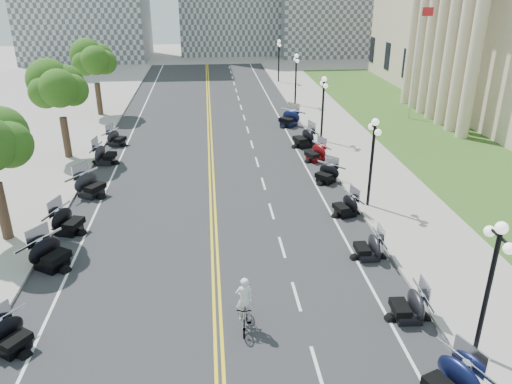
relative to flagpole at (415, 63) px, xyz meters
name	(u,v)px	position (x,y,z in m)	size (l,w,h in m)	color
ground	(215,251)	(-18.00, -22.00, -5.00)	(160.00, 160.00, 0.00)	gray
road	(211,174)	(-18.00, -12.00, -5.00)	(16.00, 90.00, 0.01)	#333335
centerline_yellow_a	(210,174)	(-18.12, -12.00, -4.99)	(0.12, 90.00, 0.00)	yellow
centerline_yellow_b	(213,174)	(-17.88, -12.00, -4.99)	(0.12, 90.00, 0.00)	yellow
edge_line_north	(308,170)	(-11.60, -12.00, -4.99)	(0.12, 90.00, 0.00)	white
edge_line_south	(112,177)	(-24.40, -12.00, -4.99)	(0.12, 90.00, 0.00)	white
lane_dash_4	(317,367)	(-14.80, -30.00, -4.99)	(0.12, 2.00, 0.00)	white
lane_dash_5	(296,296)	(-14.80, -26.00, -4.99)	(0.12, 2.00, 0.00)	white
lane_dash_6	(282,247)	(-14.80, -22.00, -4.99)	(0.12, 2.00, 0.00)	white
lane_dash_7	(271,211)	(-14.80, -18.00, -4.99)	(0.12, 2.00, 0.00)	white
lane_dash_8	(263,184)	(-14.80, -14.00, -4.99)	(0.12, 2.00, 0.00)	white
lane_dash_9	(257,162)	(-14.80, -10.00, -4.99)	(0.12, 2.00, 0.00)	white
lane_dash_10	(252,144)	(-14.80, -6.00, -4.99)	(0.12, 2.00, 0.00)	white
lane_dash_11	(248,130)	(-14.80, -2.00, -4.99)	(0.12, 2.00, 0.00)	white
lane_dash_12	(244,118)	(-14.80, 2.00, -4.99)	(0.12, 2.00, 0.00)	white
lane_dash_13	(241,107)	(-14.80, 6.00, -4.99)	(0.12, 2.00, 0.00)	white
lane_dash_14	(238,98)	(-14.80, 10.00, -4.99)	(0.12, 2.00, 0.00)	white
lane_dash_15	(236,90)	(-14.80, 14.00, -4.99)	(0.12, 2.00, 0.00)	white
lane_dash_16	(234,84)	(-14.80, 18.00, -4.99)	(0.12, 2.00, 0.00)	white
lane_dash_17	(232,78)	(-14.80, 22.00, -4.99)	(0.12, 2.00, 0.00)	white
lane_dash_18	(231,72)	(-14.80, 26.00, -4.99)	(0.12, 2.00, 0.00)	white
lane_dash_19	(229,67)	(-14.80, 30.00, -4.99)	(0.12, 2.00, 0.00)	white
sidewalk_north	(368,167)	(-7.50, -12.00, -4.92)	(5.00, 90.00, 0.15)	#9E9991
sidewalk_south	(46,179)	(-28.50, -12.00, -4.92)	(5.00, 90.00, 0.15)	#9E9991
lawn	(421,131)	(-0.50, -4.00, -4.95)	(9.00, 60.00, 0.10)	#356023
street_lamp_1	(488,292)	(-9.40, -30.00, -2.40)	(0.50, 1.20, 4.90)	black
street_lamp_2	(371,164)	(-9.40, -18.00, -2.40)	(0.50, 1.20, 4.90)	black
street_lamp_3	(323,110)	(-9.40, -6.00, -2.40)	(0.50, 1.20, 4.90)	black
street_lamp_4	(296,80)	(-9.40, 6.00, -2.40)	(0.50, 1.20, 4.90)	black
street_lamp_5	(279,61)	(-9.40, 18.00, -2.40)	(0.50, 1.20, 4.90)	black
flagpole	(415,63)	(0.00, 0.00, 0.00)	(1.10, 0.20, 10.00)	silver
tree_3	(59,92)	(-28.00, -8.00, -0.25)	(4.80, 4.80, 9.20)	#235619
tree_4	(95,64)	(-28.00, 4.00, -0.25)	(4.80, 4.80, 9.20)	#235619
motorcycle_n_3	(452,381)	(-11.12, -31.74, -4.26)	(2.12, 2.12, 1.49)	black
motorcycle_n_4	(408,304)	(-10.92, -27.82, -4.35)	(1.87, 1.87, 1.31)	black
motorcycle_n_5	(368,246)	(-11.05, -23.35, -4.37)	(1.81, 1.81, 1.27)	black
motorcycle_n_6	(346,205)	(-10.90, -18.89, -4.37)	(1.79, 1.79, 1.25)	black
motorcycle_n_7	(327,173)	(-10.86, -14.15, -4.35)	(1.84, 1.84, 1.29)	black
motorcycle_n_8	(315,152)	(-10.74, -10.17, -4.34)	(1.90, 1.90, 1.33)	#590A0C
motorcycle_n_9	(304,137)	(-10.94, -6.94, -4.24)	(2.18, 2.18, 1.53)	black
motorcycle_n_10	(289,117)	(-11.18, -1.22, -4.22)	(2.23, 2.23, 1.56)	black
motorcycle_s_4	(10,335)	(-25.07, -28.15, -4.35)	(1.85, 1.85, 1.29)	black
motorcycle_s_5	(50,252)	(-25.18, -22.79, -4.24)	(2.17, 2.17, 1.52)	black
motorcycle_s_6	(67,220)	(-25.25, -19.50, -4.28)	(2.07, 2.07, 1.45)	black
motorcycle_s_7	(90,184)	(-25.07, -14.88, -4.23)	(2.20, 2.20, 1.54)	black
motorcycle_s_8	(105,154)	(-25.22, -9.36, -4.26)	(2.12, 2.12, 1.48)	black
motorcycle_s_9	(116,137)	(-25.09, -5.23, -4.35)	(1.86, 1.86, 1.30)	black
bicycle	(245,315)	(-17.02, -27.72, -4.45)	(0.52, 1.83, 1.10)	#A51414
cyclist_rider	(244,281)	(-17.02, -27.72, -3.01)	(0.65, 0.42, 1.77)	silver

